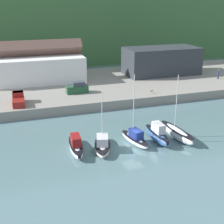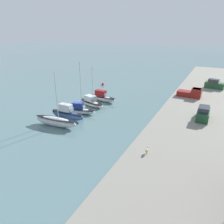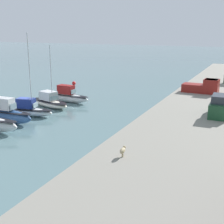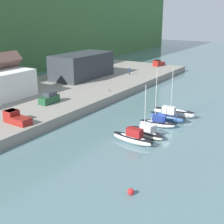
{
  "view_description": "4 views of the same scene",
  "coord_description": "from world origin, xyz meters",
  "px_view_note": "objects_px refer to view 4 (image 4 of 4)",
  "views": [
    {
      "loc": [
        -14.47,
        -35.01,
        18.95
      ],
      "look_at": [
        -0.03,
        8.78,
        2.1
      ],
      "focal_mm": 50.0,
      "sensor_mm": 36.0,
      "label": 1
    },
    {
      "loc": [
        32.11,
        23.76,
        15.49
      ],
      "look_at": [
        2.14,
        8.68,
        2.12
      ],
      "focal_mm": 35.0,
      "sensor_mm": 36.0,
      "label": 2
    },
    {
      "loc": [
        29.02,
        25.22,
        10.09
      ],
      "look_at": [
        0.99,
        12.19,
        1.79
      ],
      "focal_mm": 50.0,
      "sensor_mm": 36.0,
      "label": 3
    },
    {
      "loc": [
        -44.65,
        -18.84,
        18.46
      ],
      "look_at": [
        -0.67,
        9.32,
        1.58
      ],
      "focal_mm": 50.0,
      "sensor_mm": 36.0,
      "label": 4
    }
  ],
  "objects_px": {
    "mooring_buoy_0": "(131,192)",
    "dog_on_quay": "(109,90)",
    "pickup_truck_1": "(158,63)",
    "pickup_truck_0": "(16,118)",
    "moored_boat_3": "(167,116)",
    "moored_boat_4": "(174,112)",
    "parked_car_1": "(49,98)",
    "person_on_quay": "(129,71)",
    "moored_boat_1": "(147,132)",
    "moored_boat_2": "(158,122)",
    "moored_boat_0": "(133,138)"
  },
  "relations": [
    {
      "from": "mooring_buoy_0",
      "to": "parked_car_1",
      "type": "bearing_deg",
      "value": 58.44
    },
    {
      "from": "mooring_buoy_0",
      "to": "moored_boat_0",
      "type": "bearing_deg",
      "value": 28.04
    },
    {
      "from": "moored_boat_4",
      "to": "pickup_truck_0",
      "type": "relative_size",
      "value": 1.92
    },
    {
      "from": "moored_boat_1",
      "to": "moored_boat_2",
      "type": "xyz_separation_m",
      "value": [
        4.79,
        0.37,
        0.04
      ]
    },
    {
      "from": "moored_boat_2",
      "to": "mooring_buoy_0",
      "type": "bearing_deg",
      "value": -174.34
    },
    {
      "from": "moored_boat_4",
      "to": "dog_on_quay",
      "type": "distance_m",
      "value": 17.2
    },
    {
      "from": "pickup_truck_1",
      "to": "mooring_buoy_0",
      "type": "xyz_separation_m",
      "value": [
        -67.54,
        -27.84,
        -2.15
      ]
    },
    {
      "from": "pickup_truck_1",
      "to": "parked_car_1",
      "type": "bearing_deg",
      "value": 95.65
    },
    {
      "from": "moored_boat_4",
      "to": "dog_on_quay",
      "type": "xyz_separation_m",
      "value": [
        3.81,
        16.73,
        1.3
      ]
    },
    {
      "from": "parked_car_1",
      "to": "pickup_truck_1",
      "type": "distance_m",
      "value": 50.75
    },
    {
      "from": "moored_boat_2",
      "to": "parked_car_1",
      "type": "distance_m",
      "value": 21.52
    },
    {
      "from": "pickup_truck_0",
      "to": "mooring_buoy_0",
      "type": "height_order",
      "value": "pickup_truck_0"
    },
    {
      "from": "moored_boat_1",
      "to": "pickup_truck_1",
      "type": "relative_size",
      "value": 1.66
    },
    {
      "from": "moored_boat_3",
      "to": "dog_on_quay",
      "type": "bearing_deg",
      "value": 66.22
    },
    {
      "from": "moored_boat_1",
      "to": "moored_boat_2",
      "type": "height_order",
      "value": "moored_boat_2"
    },
    {
      "from": "dog_on_quay",
      "to": "mooring_buoy_0",
      "type": "distance_m",
      "value": 37.91
    },
    {
      "from": "parked_car_1",
      "to": "moored_boat_0",
      "type": "bearing_deg",
      "value": 165.88
    },
    {
      "from": "moored_boat_3",
      "to": "moored_boat_4",
      "type": "height_order",
      "value": "moored_boat_4"
    },
    {
      "from": "moored_boat_1",
      "to": "pickup_truck_0",
      "type": "xyz_separation_m",
      "value": [
        -9.76,
        18.2,
        1.76
      ]
    },
    {
      "from": "pickup_truck_1",
      "to": "dog_on_quay",
      "type": "bearing_deg",
      "value": 103.04
    },
    {
      "from": "dog_on_quay",
      "to": "moored_boat_2",
      "type": "bearing_deg",
      "value": 144.04
    },
    {
      "from": "person_on_quay",
      "to": "moored_boat_1",
      "type": "bearing_deg",
      "value": -146.6
    },
    {
      "from": "moored_boat_1",
      "to": "parked_car_1",
      "type": "height_order",
      "value": "moored_boat_1"
    },
    {
      "from": "moored_boat_0",
      "to": "pickup_truck_0",
      "type": "height_order",
      "value": "pickup_truck_0"
    },
    {
      "from": "mooring_buoy_0",
      "to": "dog_on_quay",
      "type": "bearing_deg",
      "value": 36.74
    },
    {
      "from": "moored_boat_2",
      "to": "pickup_truck_1",
      "type": "height_order",
      "value": "moored_boat_2"
    },
    {
      "from": "pickup_truck_1",
      "to": "person_on_quay",
      "type": "height_order",
      "value": "person_on_quay"
    },
    {
      "from": "parked_car_1",
      "to": "mooring_buoy_0",
      "type": "bearing_deg",
      "value": 147.29
    },
    {
      "from": "person_on_quay",
      "to": "parked_car_1",
      "type": "bearing_deg",
      "value": -178.2
    },
    {
      "from": "moored_boat_0",
      "to": "moored_boat_4",
      "type": "bearing_deg",
      "value": 2.2
    },
    {
      "from": "pickup_truck_1",
      "to": "pickup_truck_0",
      "type": "bearing_deg",
      "value": 98.64
    },
    {
      "from": "mooring_buoy_0",
      "to": "moored_boat_1",
      "type": "bearing_deg",
      "value": 20.65
    },
    {
      "from": "moored_boat_0",
      "to": "person_on_quay",
      "type": "xyz_separation_m",
      "value": [
        37.69,
        22.01,
        1.92
      ]
    },
    {
      "from": "moored_boat_1",
      "to": "dog_on_quay",
      "type": "height_order",
      "value": "moored_boat_1"
    },
    {
      "from": "moored_boat_1",
      "to": "pickup_truck_0",
      "type": "height_order",
      "value": "moored_boat_1"
    },
    {
      "from": "pickup_truck_0",
      "to": "dog_on_quay",
      "type": "relative_size",
      "value": 5.44
    },
    {
      "from": "moored_boat_3",
      "to": "mooring_buoy_0",
      "type": "relative_size",
      "value": 9.31
    },
    {
      "from": "moored_boat_3",
      "to": "pickup_truck_0",
      "type": "bearing_deg",
      "value": 133.02
    },
    {
      "from": "moored_boat_1",
      "to": "moored_boat_4",
      "type": "relative_size",
      "value": 0.88
    },
    {
      "from": "pickup_truck_0",
      "to": "moored_boat_2",
      "type": "bearing_deg",
      "value": -48.89
    },
    {
      "from": "pickup_truck_0",
      "to": "pickup_truck_1",
      "type": "height_order",
      "value": "same"
    },
    {
      "from": "moored_boat_1",
      "to": "mooring_buoy_0",
      "type": "relative_size",
      "value": 11.57
    },
    {
      "from": "moored_boat_2",
      "to": "pickup_truck_1",
      "type": "relative_size",
      "value": 1.98
    },
    {
      "from": "moored_boat_1",
      "to": "person_on_quay",
      "type": "distance_m",
      "value": 41.05
    },
    {
      "from": "moored_boat_3",
      "to": "dog_on_quay",
      "type": "relative_size",
      "value": 7.4
    },
    {
      "from": "moored_boat_0",
      "to": "pickup_truck_0",
      "type": "relative_size",
      "value": 1.44
    },
    {
      "from": "moored_boat_2",
      "to": "moored_boat_4",
      "type": "bearing_deg",
      "value": -13.67
    },
    {
      "from": "dog_on_quay",
      "to": "moored_boat_4",
      "type": "bearing_deg",
      "value": 162.8
    },
    {
      "from": "moored_boat_4",
      "to": "person_on_quay",
      "type": "height_order",
      "value": "moored_boat_4"
    },
    {
      "from": "moored_boat_2",
      "to": "pickup_truck_0",
      "type": "bearing_deg",
      "value": 117.86
    }
  ]
}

